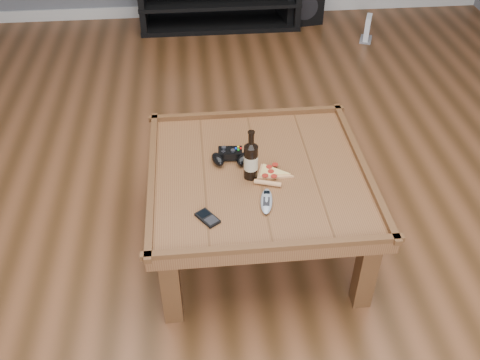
{
  "coord_description": "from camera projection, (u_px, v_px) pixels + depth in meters",
  "views": [
    {
      "loc": [
        -0.27,
        -1.9,
        1.97
      ],
      "look_at": [
        -0.1,
        -0.13,
        0.52
      ],
      "focal_mm": 40.0,
      "sensor_mm": 36.0,
      "label": 1
    }
  ],
  "objects": [
    {
      "name": "game_controller",
      "position": [
        230.0,
        156.0,
        2.5
      ],
      "size": [
        0.2,
        0.14,
        0.05
      ],
      "rotation": [
        0.0,
        0.0,
        -0.07
      ],
      "color": "black",
      "rests_on": "coffee_table"
    },
    {
      "name": "ground",
      "position": [
        257.0,
        241.0,
        2.73
      ],
      "size": [
        6.0,
        6.0,
        0.0
      ],
      "primitive_type": "plane",
      "color": "#422713",
      "rests_on": "ground"
    },
    {
      "name": "game_console",
      "position": [
        367.0,
        29.0,
        4.54
      ],
      "size": [
        0.15,
        0.19,
        0.21
      ],
      "rotation": [
        0.0,
        0.0,
        -0.37
      ],
      "color": "gray",
      "rests_on": "ground"
    },
    {
      "name": "pizza_slice",
      "position": [
        270.0,
        174.0,
        2.42
      ],
      "size": [
        0.19,
        0.25,
        0.02
      ],
      "rotation": [
        0.0,
        0.0,
        -0.31
      ],
      "color": "tan",
      "rests_on": "coffee_table"
    },
    {
      "name": "remote_control",
      "position": [
        266.0,
        201.0,
        2.27
      ],
      "size": [
        0.08,
        0.17,
        0.02
      ],
      "rotation": [
        0.0,
        0.0,
        -0.16
      ],
      "color": "gray",
      "rests_on": "coffee_table"
    },
    {
      "name": "subwoofer",
      "position": [
        300.0,
        1.0,
        4.84
      ],
      "size": [
        0.39,
        0.39,
        0.34
      ],
      "rotation": [
        0.0,
        0.0,
        0.16
      ],
      "color": "black",
      "rests_on": "ground"
    },
    {
      "name": "beer_bottle",
      "position": [
        251.0,
        159.0,
        2.36
      ],
      "size": [
        0.06,
        0.06,
        0.25
      ],
      "color": "black",
      "rests_on": "coffee_table"
    },
    {
      "name": "smartphone",
      "position": [
        208.0,
        218.0,
        2.2
      ],
      "size": [
        0.11,
        0.12,
        0.01
      ],
      "rotation": [
        0.0,
        0.0,
        0.61
      ],
      "color": "black",
      "rests_on": "coffee_table"
    },
    {
      "name": "coffee_table",
      "position": [
        258.0,
        182.0,
        2.48
      ],
      "size": [
        1.03,
        1.03,
        0.48
      ],
      "color": "brown",
      "rests_on": "ground"
    },
    {
      "name": "baseboard",
      "position": [
        218.0,
        9.0,
        5.01
      ],
      "size": [
        5.0,
        0.02,
        0.1
      ],
      "primitive_type": "cube",
      "color": "silver",
      "rests_on": "ground"
    }
  ]
}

